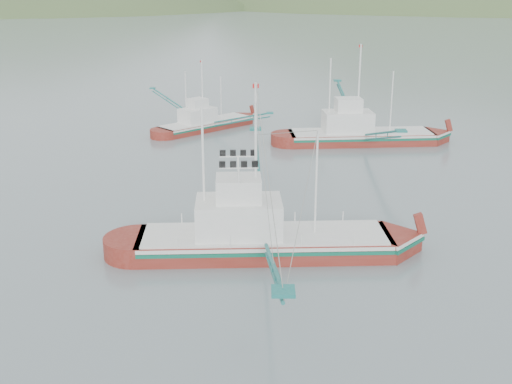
{
  "coord_description": "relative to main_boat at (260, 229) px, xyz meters",
  "views": [
    {
      "loc": [
        0.31,
        -36.16,
        17.37
      ],
      "look_at": [
        0.0,
        6.0,
        3.2
      ],
      "focal_mm": 45.0,
      "sensor_mm": 36.0,
      "label": 1
    }
  ],
  "objects": [
    {
      "name": "bg_boat_right",
      "position": [
        10.81,
        29.7,
        -0.16
      ],
      "size": [
        16.01,
        28.44,
        11.53
      ],
      "rotation": [
        0.0,
        0.0,
        0.08
      ],
      "color": "maroon",
      "rests_on": "ground"
    },
    {
      "name": "ground",
      "position": [
        -0.29,
        -2.76,
        -1.74
      ],
      "size": [
        1200.0,
        1200.0,
        0.0
      ],
      "primitive_type": "plane",
      "color": "slate",
      "rests_on": "ground"
    },
    {
      "name": "main_boat",
      "position": [
        0.0,
        0.0,
        0.0
      ],
      "size": [
        16.78,
        30.07,
        12.17
      ],
      "rotation": [
        0.0,
        0.0,
        0.05
      ],
      "color": "maroon",
      "rests_on": "ground"
    },
    {
      "name": "bg_boat_far",
      "position": [
        -6.6,
        36.3,
        0.17
      ],
      "size": [
        18.01,
        18.54,
        8.89
      ],
      "rotation": [
        0.0,
        0.0,
        0.76
      ],
      "color": "maroon",
      "rests_on": "ground"
    }
  ]
}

